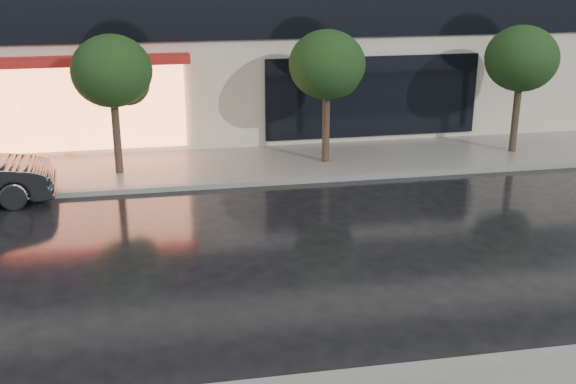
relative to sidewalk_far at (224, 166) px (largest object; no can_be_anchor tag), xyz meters
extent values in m
plane|color=black|center=(0.00, -10.25, -0.06)|extent=(120.00, 120.00, 0.00)
cube|color=slate|center=(0.00, 0.00, 0.00)|extent=(60.00, 3.50, 0.12)
cube|color=gray|center=(0.00, -11.25, 0.01)|extent=(60.00, 0.25, 0.14)
cube|color=gray|center=(0.00, -1.75, 0.01)|extent=(60.00, 0.25, 0.14)
cube|color=black|center=(0.00, 1.69, 4.24)|extent=(28.00, 0.12, 1.60)
cube|color=#FF8C59|center=(-4.00, 1.67, 1.54)|extent=(6.00, 0.10, 2.60)
cube|color=#B21D1B|center=(-4.00, 1.34, 2.99)|extent=(6.40, 0.70, 0.25)
cube|color=black|center=(5.00, 1.69, 1.54)|extent=(7.00, 0.10, 2.60)
cylinder|color=#33261C|center=(-3.00, -0.25, 1.04)|extent=(0.22, 0.22, 2.20)
ellipsoid|color=black|center=(-3.00, -0.25, 2.94)|extent=(2.20, 2.20, 1.98)
sphere|color=black|center=(-2.60, -0.05, 2.54)|extent=(1.20, 1.20, 1.20)
cylinder|color=#33261C|center=(3.00, -0.25, 1.04)|extent=(0.22, 0.22, 2.20)
ellipsoid|color=black|center=(3.00, -0.25, 2.94)|extent=(2.20, 2.20, 1.98)
sphere|color=black|center=(3.40, -0.05, 2.54)|extent=(1.20, 1.20, 1.20)
cylinder|color=#33261C|center=(9.00, -0.25, 1.04)|extent=(0.22, 0.22, 2.20)
ellipsoid|color=black|center=(9.00, -0.25, 2.94)|extent=(2.20, 2.20, 1.98)
sphere|color=black|center=(9.40, -0.05, 2.54)|extent=(1.20, 1.20, 1.20)
camera|label=1|loc=(-1.89, -20.31, 6.25)|focal=45.00mm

